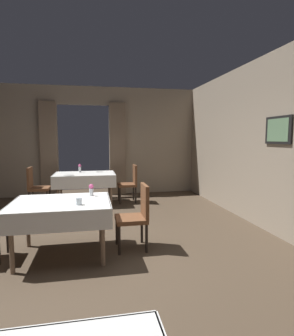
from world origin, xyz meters
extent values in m
plane|color=#4C3D2D|center=(0.00, 0.00, 0.00)|extent=(10.08, 10.08, 0.00)
cube|color=gray|center=(3.20, 0.00, 1.50)|extent=(0.12, 8.40, 3.00)
cube|color=black|center=(3.12, 0.20, 1.72)|extent=(0.03, 0.61, 0.44)
cube|color=#668C66|center=(3.11, 0.20, 1.72)|extent=(0.01, 0.50, 0.36)
cube|color=gray|center=(-1.95, 4.20, 1.50)|extent=(2.50, 0.12, 3.00)
cube|color=gray|center=(1.95, 4.20, 1.50)|extent=(2.50, 0.12, 3.00)
cube|color=gray|center=(0.00, 4.20, 2.75)|extent=(1.40, 0.12, 0.50)
cube|color=#7F6B56|center=(-0.92, 4.06, 1.28)|extent=(0.44, 0.14, 2.57)
cube|color=#7F6B56|center=(0.92, 4.06, 1.28)|extent=(0.44, 0.14, 2.57)
cylinder|color=#7A604C|center=(-0.72, -0.37, 0.35)|extent=(0.06, 0.06, 0.71)
cylinder|color=#7A604C|center=(0.34, -0.37, 0.35)|extent=(0.06, 0.06, 0.71)
cylinder|color=#7A604C|center=(-0.72, 0.47, 0.35)|extent=(0.06, 0.06, 0.71)
cylinder|color=#7A604C|center=(0.34, 0.47, 0.35)|extent=(0.06, 0.06, 0.71)
cube|color=#7A604C|center=(-0.19, 0.05, 0.72)|extent=(1.21, 1.00, 0.03)
cube|color=white|center=(-0.19, 0.05, 0.74)|extent=(1.27, 1.06, 0.01)
cube|color=white|center=(-0.19, -0.48, 0.62)|extent=(1.27, 0.02, 0.25)
cube|color=white|center=(-0.19, 0.58, 0.62)|extent=(1.27, 0.02, 0.25)
cube|color=white|center=(-0.83, 0.05, 0.62)|extent=(0.02, 1.06, 0.25)
cube|color=white|center=(0.45, 0.05, 0.62)|extent=(0.02, 1.06, 0.25)
cylinder|color=#7A604C|center=(-0.56, 2.64, 0.35)|extent=(0.06, 0.06, 0.71)
cylinder|color=#7A604C|center=(0.63, 2.64, 0.35)|extent=(0.06, 0.06, 0.71)
cylinder|color=#7A604C|center=(-0.56, 3.38, 0.35)|extent=(0.06, 0.06, 0.71)
cylinder|color=#7A604C|center=(0.63, 3.38, 0.35)|extent=(0.06, 0.06, 0.71)
cube|color=#7A604C|center=(0.03, 3.01, 0.72)|extent=(1.36, 0.90, 0.03)
cube|color=white|center=(0.03, 3.01, 0.74)|extent=(1.42, 0.96, 0.01)
cube|color=white|center=(0.03, 2.53, 0.61)|extent=(1.42, 0.02, 0.29)
cube|color=white|center=(0.03, 3.49, 0.61)|extent=(1.42, 0.02, 0.29)
cube|color=white|center=(-0.67, 3.01, 0.61)|extent=(0.02, 0.96, 0.29)
cube|color=white|center=(0.74, 3.01, 0.61)|extent=(0.02, 0.96, 0.29)
cylinder|color=black|center=(-0.95, 0.29, 0.21)|extent=(0.04, 0.04, 0.42)
cylinder|color=black|center=(0.57, -0.08, 0.21)|extent=(0.04, 0.04, 0.42)
cylinder|color=black|center=(0.57, 0.30, 0.21)|extent=(0.04, 0.04, 0.42)
cylinder|color=black|center=(0.95, -0.08, 0.21)|extent=(0.04, 0.04, 0.42)
cylinder|color=black|center=(0.95, 0.30, 0.21)|extent=(0.04, 0.04, 0.42)
cube|color=brown|center=(0.76, 0.11, 0.43)|extent=(0.44, 0.44, 0.06)
cube|color=brown|center=(0.96, 0.11, 0.69)|extent=(0.05, 0.42, 0.48)
cylinder|color=black|center=(-0.79, 3.09, 0.21)|extent=(0.04, 0.04, 0.42)
cylinder|color=black|center=(-0.79, 2.71, 0.21)|extent=(0.04, 0.04, 0.42)
cylinder|color=black|center=(-1.17, 3.09, 0.21)|extent=(0.04, 0.04, 0.42)
cylinder|color=black|center=(-1.17, 2.71, 0.21)|extent=(0.04, 0.04, 0.42)
cube|color=brown|center=(-0.98, 2.90, 0.43)|extent=(0.44, 0.44, 0.06)
cube|color=brown|center=(-1.18, 2.90, 0.69)|extent=(0.05, 0.42, 0.48)
cylinder|color=black|center=(0.86, 2.83, 0.21)|extent=(0.04, 0.04, 0.42)
cylinder|color=black|center=(0.86, 3.21, 0.21)|extent=(0.04, 0.04, 0.42)
cylinder|color=black|center=(1.24, 2.83, 0.21)|extent=(0.04, 0.04, 0.42)
cylinder|color=black|center=(1.24, 3.21, 0.21)|extent=(0.04, 0.04, 0.42)
cube|color=brown|center=(1.05, 3.02, 0.43)|extent=(0.44, 0.44, 0.06)
cube|color=brown|center=(1.25, 3.02, 0.69)|extent=(0.05, 0.42, 0.48)
cylinder|color=silver|center=(0.20, 0.33, 0.80)|extent=(0.06, 0.06, 0.11)
sphere|color=#D84C8C|center=(0.20, 0.33, 0.89)|extent=(0.07, 0.07, 0.07)
cylinder|color=silver|center=(0.05, -0.20, 0.79)|extent=(0.08, 0.08, 0.09)
cylinder|color=silver|center=(-0.09, 3.25, 0.82)|extent=(0.06, 0.06, 0.14)
sphere|color=#D84C8C|center=(-0.09, 3.25, 0.92)|extent=(0.07, 0.07, 0.07)
cylinder|color=white|center=(0.38, 3.25, 0.76)|extent=(0.18, 0.18, 0.01)
cylinder|color=white|center=(-0.30, 2.68, 0.76)|extent=(0.24, 0.24, 0.01)
camera|label=1|loc=(0.24, -3.72, 1.59)|focal=29.52mm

